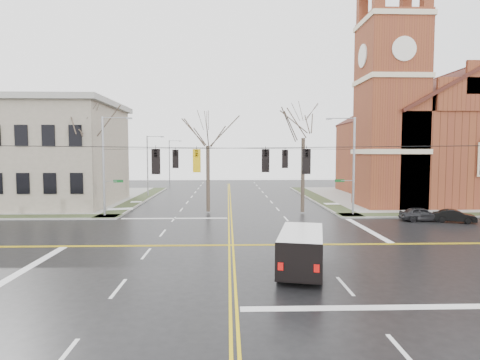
{
  "coord_description": "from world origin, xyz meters",
  "views": [
    {
      "loc": [
        -0.21,
        -25.29,
        5.95
      ],
      "look_at": [
        0.76,
        6.0,
        3.76
      ],
      "focal_mm": 30.0,
      "sensor_mm": 36.0,
      "label": 1
    }
  ],
  "objects_px": {
    "signal_pole_nw": "(105,163)",
    "cargo_van": "(301,247)",
    "tree_ne": "(303,133)",
    "streetlight_north_b": "(170,160)",
    "church": "(425,132)",
    "signal_pole_ne": "(352,163)",
    "tree_nw_far": "(89,133)",
    "parked_car_a": "(421,214)",
    "parked_car_b": "(455,216)",
    "tree_nw_near": "(208,141)",
    "streetlight_north_a": "(149,163)"
  },
  "relations": [
    {
      "from": "tree_nw_near",
      "to": "signal_pole_ne",
      "type": "bearing_deg",
      "value": -9.01
    },
    {
      "from": "signal_pole_nw",
      "to": "streetlight_north_a",
      "type": "distance_m",
      "value": 16.52
    },
    {
      "from": "church",
      "to": "tree_nw_near",
      "type": "bearing_deg",
      "value": -157.47
    },
    {
      "from": "tree_nw_far",
      "to": "parked_car_b",
      "type": "bearing_deg",
      "value": -11.06
    },
    {
      "from": "parked_car_b",
      "to": "tree_nw_far",
      "type": "relative_size",
      "value": 0.31
    },
    {
      "from": "signal_pole_ne",
      "to": "signal_pole_nw",
      "type": "relative_size",
      "value": 1.0
    },
    {
      "from": "signal_pole_nw",
      "to": "church",
      "type": "bearing_deg",
      "value": 20.21
    },
    {
      "from": "streetlight_north_b",
      "to": "church",
      "type": "bearing_deg",
      "value": -33.25
    },
    {
      "from": "signal_pole_nw",
      "to": "tree_nw_near",
      "type": "relative_size",
      "value": 0.94
    },
    {
      "from": "signal_pole_ne",
      "to": "streetlight_north_a",
      "type": "distance_m",
      "value": 27.48
    },
    {
      "from": "signal_pole_ne",
      "to": "tree_ne",
      "type": "relative_size",
      "value": 0.84
    },
    {
      "from": "signal_pole_ne",
      "to": "cargo_van",
      "type": "distance_m",
      "value": 19.19
    },
    {
      "from": "cargo_van",
      "to": "parked_car_a",
      "type": "distance_m",
      "value": 19.2
    },
    {
      "from": "signal_pole_ne",
      "to": "parked_car_b",
      "type": "xyz_separation_m",
      "value": [
        7.68,
        -3.79,
        -4.41
      ]
    },
    {
      "from": "tree_nw_far",
      "to": "signal_pole_nw",
      "type": "bearing_deg",
      "value": -48.85
    },
    {
      "from": "parked_car_b",
      "to": "tree_nw_near",
      "type": "bearing_deg",
      "value": 95.81
    },
    {
      "from": "streetlight_north_a",
      "to": "parked_car_b",
      "type": "distance_m",
      "value": 36.14
    },
    {
      "from": "parked_car_a",
      "to": "parked_car_b",
      "type": "relative_size",
      "value": 1.08
    },
    {
      "from": "parked_car_a",
      "to": "parked_car_b",
      "type": "distance_m",
      "value": 2.62
    },
    {
      "from": "streetlight_north_a",
      "to": "streetlight_north_b",
      "type": "xyz_separation_m",
      "value": [
        0.0,
        20.0,
        0.0
      ]
    },
    {
      "from": "church",
      "to": "parked_car_b",
      "type": "bearing_deg",
      "value": -108.66
    },
    {
      "from": "signal_pole_nw",
      "to": "tree_ne",
      "type": "distance_m",
      "value": 18.66
    },
    {
      "from": "parked_car_a",
      "to": "tree_nw_far",
      "type": "height_order",
      "value": "tree_nw_far"
    },
    {
      "from": "streetlight_north_b",
      "to": "parked_car_a",
      "type": "bearing_deg",
      "value": -55.49
    },
    {
      "from": "streetlight_north_a",
      "to": "cargo_van",
      "type": "height_order",
      "value": "streetlight_north_a"
    },
    {
      "from": "signal_pole_ne",
      "to": "signal_pole_nw",
      "type": "height_order",
      "value": "same"
    },
    {
      "from": "signal_pole_nw",
      "to": "cargo_van",
      "type": "distance_m",
      "value": 22.93
    },
    {
      "from": "cargo_van",
      "to": "streetlight_north_a",
      "type": "bearing_deg",
      "value": 125.82
    },
    {
      "from": "streetlight_north_a",
      "to": "tree_ne",
      "type": "relative_size",
      "value": 0.75
    },
    {
      "from": "cargo_van",
      "to": "tree_ne",
      "type": "distance_m",
      "value": 20.14
    },
    {
      "from": "parked_car_a",
      "to": "tree_nw_near",
      "type": "distance_m",
      "value": 20.34
    },
    {
      "from": "cargo_van",
      "to": "parked_car_b",
      "type": "bearing_deg",
      "value": 53.64
    },
    {
      "from": "tree_nw_far",
      "to": "parked_car_a",
      "type": "bearing_deg",
      "value": -10.51
    },
    {
      "from": "church",
      "to": "signal_pole_nw",
      "type": "distance_m",
      "value": 38.61
    },
    {
      "from": "signal_pole_ne",
      "to": "tree_ne",
      "type": "height_order",
      "value": "tree_ne"
    },
    {
      "from": "parked_car_b",
      "to": "tree_ne",
      "type": "distance_m",
      "value": 14.97
    },
    {
      "from": "streetlight_north_a",
      "to": "tree_ne",
      "type": "distance_m",
      "value": 23.38
    },
    {
      "from": "signal_pole_ne",
      "to": "tree_ne",
      "type": "bearing_deg",
      "value": 159.57
    },
    {
      "from": "signal_pole_ne",
      "to": "streetlight_north_a",
      "type": "xyz_separation_m",
      "value": [
        -21.97,
        16.5,
        -0.48
      ]
    },
    {
      "from": "church",
      "to": "signal_pole_nw",
      "type": "relative_size",
      "value": 3.06
    },
    {
      "from": "streetlight_north_b",
      "to": "tree_nw_far",
      "type": "relative_size",
      "value": 0.74
    },
    {
      "from": "cargo_van",
      "to": "parked_car_b",
      "type": "relative_size",
      "value": 1.71
    },
    {
      "from": "parked_car_b",
      "to": "tree_ne",
      "type": "relative_size",
      "value": 0.31
    },
    {
      "from": "signal_pole_ne",
      "to": "streetlight_north_a",
      "type": "height_order",
      "value": "signal_pole_ne"
    },
    {
      "from": "parked_car_a",
      "to": "tree_nw_far",
      "type": "bearing_deg",
      "value": 82.8
    },
    {
      "from": "signal_pole_ne",
      "to": "cargo_van",
      "type": "height_order",
      "value": "signal_pole_ne"
    },
    {
      "from": "cargo_van",
      "to": "tree_nw_far",
      "type": "xyz_separation_m",
      "value": [
        -17.06,
        19.68,
        6.63
      ]
    },
    {
      "from": "parked_car_a",
      "to": "tree_nw_near",
      "type": "xyz_separation_m",
      "value": [
        -18.62,
        5.13,
        6.38
      ]
    },
    {
      "from": "parked_car_b",
      "to": "tree_nw_far",
      "type": "bearing_deg",
      "value": 100.42
    },
    {
      "from": "parked_car_b",
      "to": "signal_pole_ne",
      "type": "bearing_deg",
      "value": 85.18
    }
  ]
}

